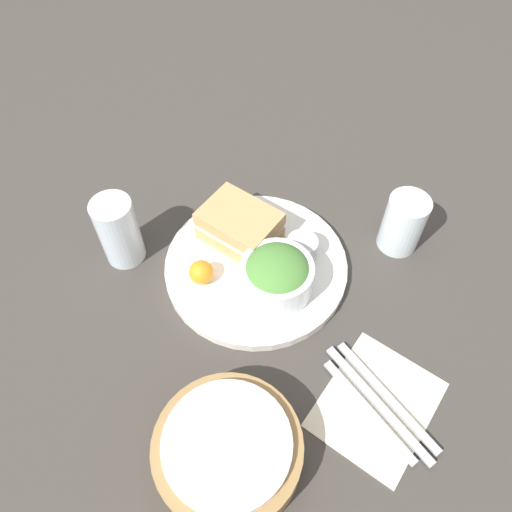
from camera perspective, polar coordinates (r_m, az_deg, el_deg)
name	(u,v)px	position (r m, az deg, el deg)	size (l,w,h in m)	color
ground_plane	(256,269)	(0.85, 0.00, -1.50)	(4.00, 4.00, 0.00)	#3D3833
plate	(256,266)	(0.85, 0.00, -1.15)	(0.31, 0.31, 0.02)	white
sandwich	(240,226)	(0.85, -1.87, 3.46)	(0.13, 0.09, 0.06)	tan
salad_bowl	(277,275)	(0.78, 2.40, -2.19)	(0.12, 0.12, 0.08)	white
dressing_cup	(302,248)	(0.84, 5.26, 0.93)	(0.05, 0.05, 0.04)	#B7B7BC
orange_wedge	(201,272)	(0.81, -6.28, -1.86)	(0.04, 0.04, 0.04)	orange
drink_glass	(119,231)	(0.85, -15.42, 2.77)	(0.07, 0.07, 0.13)	silver
bread_basket	(228,450)	(0.69, -3.22, -21.28)	(0.19, 0.19, 0.07)	#997547
napkin	(377,404)	(0.76, 13.65, -16.14)	(0.14, 0.18, 0.00)	beige
fork	(387,396)	(0.77, 14.69, -15.20)	(0.20, 0.01, 0.01)	#B2B2B7
knife	(377,403)	(0.76, 13.72, -16.02)	(0.21, 0.01, 0.01)	#B2B2B7
spoon	(368,411)	(0.75, 12.71, -16.85)	(0.18, 0.01, 0.01)	#B2B2B7
water_glass	(403,223)	(0.88, 16.46, 3.61)	(0.07, 0.07, 0.11)	silver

